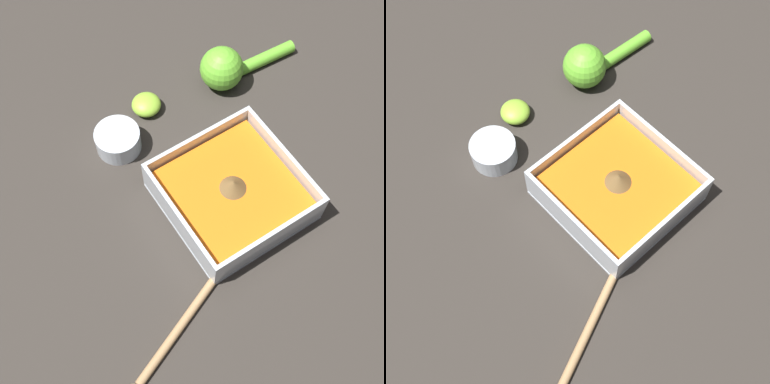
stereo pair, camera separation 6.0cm
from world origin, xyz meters
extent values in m
plane|color=#332D28|center=(0.00, 0.00, 0.00)|extent=(4.00, 4.00, 0.00)
cube|color=silver|center=(-0.04, 0.05, 0.00)|extent=(0.19, 0.19, 0.01)
cube|color=silver|center=(-0.04, 0.14, 0.04)|extent=(0.19, 0.01, 0.05)
cube|color=silver|center=(-0.04, -0.04, 0.04)|extent=(0.19, 0.01, 0.05)
cube|color=silver|center=(0.06, 0.05, 0.04)|extent=(0.01, 0.18, 0.05)
cube|color=silver|center=(-0.13, 0.05, 0.04)|extent=(0.01, 0.18, 0.05)
cube|color=orange|center=(-0.04, 0.05, 0.03)|extent=(0.17, 0.17, 0.04)
cone|color=brown|center=(-0.04, 0.05, 0.05)|extent=(0.04, 0.04, 0.02)
cylinder|color=silver|center=(0.06, -0.13, 0.02)|extent=(0.07, 0.07, 0.04)
cylinder|color=brown|center=(0.06, -0.13, 0.01)|extent=(0.06, 0.06, 0.02)
sphere|color=#6BC633|center=(-0.15, -0.15, 0.04)|extent=(0.07, 0.07, 0.07)
cylinder|color=#6BC633|center=(-0.24, -0.14, 0.01)|extent=(0.11, 0.03, 0.02)
ellipsoid|color=#93CC38|center=(-0.02, -0.17, 0.01)|extent=(0.05, 0.05, 0.03)
cylinder|color=tan|center=(0.13, 0.17, 0.01)|extent=(0.18, 0.08, 0.01)
camera|label=1|loc=(0.21, 0.32, 0.72)|focal=50.00mm
camera|label=2|loc=(0.26, 0.28, 0.72)|focal=50.00mm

